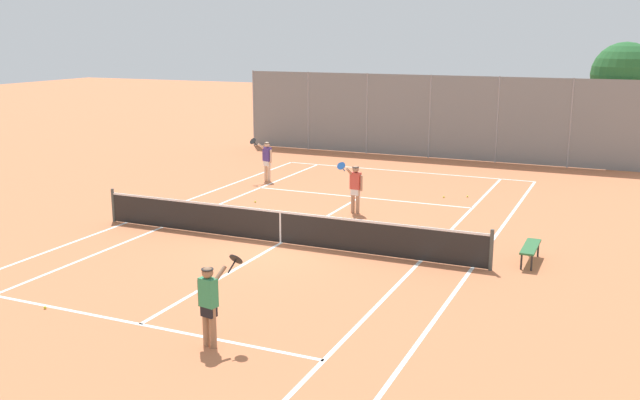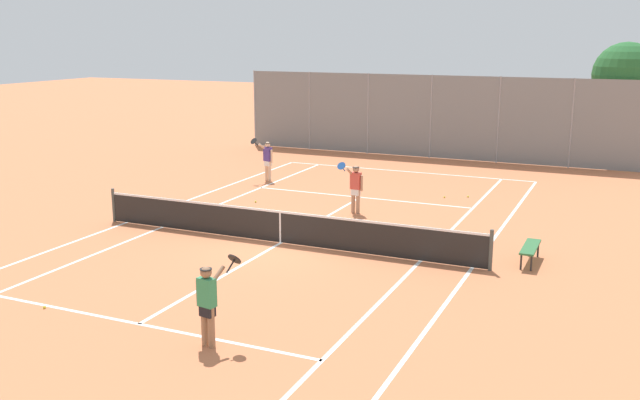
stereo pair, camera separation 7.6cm
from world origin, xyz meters
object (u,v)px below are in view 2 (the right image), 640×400
(loose_tennis_ball_3, at_px, (468,196))
(tree_behind_left, at_px, (624,77))
(player_far_left, at_px, (268,158))
(courtside_bench, at_px, (530,248))
(tennis_net, at_px, (280,226))
(loose_tennis_ball_4, at_px, (256,202))
(loose_tennis_ball_0, at_px, (169,210))
(loose_tennis_ball_2, at_px, (444,197))
(loose_tennis_ball_1, at_px, (44,307))
(player_far_right, at_px, (355,186))
(player_near_side, at_px, (208,301))

(loose_tennis_ball_3, height_order, tree_behind_left, tree_behind_left)
(player_far_left, height_order, courtside_bench, player_far_left)
(tennis_net, xyz_separation_m, loose_tennis_ball_4, (-3.10, 4.11, -0.48))
(player_far_left, xyz_separation_m, loose_tennis_ball_0, (-0.68, -5.84, -0.89))
(tennis_net, distance_m, loose_tennis_ball_4, 5.16)
(player_far_left, bearing_deg, tennis_net, -59.57)
(loose_tennis_ball_4, bearing_deg, loose_tennis_ball_3, 30.17)
(tennis_net, distance_m, loose_tennis_ball_0, 5.52)
(loose_tennis_ball_2, bearing_deg, tree_behind_left, 61.16)
(loose_tennis_ball_0, distance_m, loose_tennis_ball_1, 8.82)
(loose_tennis_ball_2, bearing_deg, player_far_left, 179.06)
(loose_tennis_ball_0, height_order, tree_behind_left, tree_behind_left)
(loose_tennis_ball_3, distance_m, tree_behind_left, 11.29)
(loose_tennis_ball_1, bearing_deg, loose_tennis_ball_3, 67.46)
(loose_tennis_ball_2, bearing_deg, loose_tennis_ball_0, -144.52)
(loose_tennis_ball_1, xyz_separation_m, loose_tennis_ball_4, (-0.67, 10.65, 0.00))
(player_far_right, bearing_deg, player_near_side, -83.58)
(loose_tennis_ball_0, bearing_deg, player_far_right, 21.37)
(courtside_bench, height_order, tree_behind_left, tree_behind_left)
(loose_tennis_ball_2, distance_m, tree_behind_left, 12.00)
(loose_tennis_ball_1, relative_size, loose_tennis_ball_3, 1.00)
(player_far_left, relative_size, tree_behind_left, 0.32)
(tennis_net, xyz_separation_m, loose_tennis_ball_2, (2.84, 7.56, -0.48))
(tennis_net, xyz_separation_m, loose_tennis_ball_0, (-5.19, 1.83, -0.48))
(player_far_left, xyz_separation_m, loose_tennis_ball_3, (8.12, 0.32, -0.89))
(loose_tennis_ball_4, xyz_separation_m, courtside_bench, (9.87, -3.08, 0.38))
(player_far_left, distance_m, player_far_right, 6.29)
(player_near_side, bearing_deg, loose_tennis_ball_3, 83.38)
(loose_tennis_ball_3, distance_m, courtside_bench, 7.68)
(loose_tennis_ball_0, distance_m, loose_tennis_ball_4, 3.09)
(tennis_net, xyz_separation_m, player_far_left, (-4.51, 7.68, 0.42))
(player_far_right, bearing_deg, loose_tennis_ball_1, -106.25)
(loose_tennis_ball_1, distance_m, loose_tennis_ball_2, 15.06)
(tree_behind_left, bearing_deg, player_near_side, -104.84)
(player_near_side, relative_size, courtside_bench, 1.18)
(player_far_left, bearing_deg, player_far_right, -34.33)
(tennis_net, height_order, loose_tennis_ball_2, tennis_net)
(player_near_side, distance_m, loose_tennis_ball_1, 4.42)
(player_far_right, distance_m, courtside_bench, 6.86)
(loose_tennis_ball_0, bearing_deg, tennis_net, -19.47)
(player_near_side, xyz_separation_m, tree_behind_left, (6.41, 24.20, 3.03))
(player_far_right, distance_m, loose_tennis_ball_0, 6.37)
(tennis_net, relative_size, loose_tennis_ball_3, 181.82)
(player_far_left, relative_size, loose_tennis_ball_1, 26.88)
(tennis_net, height_order, loose_tennis_ball_4, tennis_net)
(courtside_bench, relative_size, tree_behind_left, 0.27)
(loose_tennis_ball_0, xyz_separation_m, loose_tennis_ball_4, (2.09, 2.27, 0.00))
(player_near_side, relative_size, tree_behind_left, 0.32)
(player_far_left, relative_size, player_far_right, 1.00)
(tennis_net, distance_m, loose_tennis_ball_3, 8.79)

